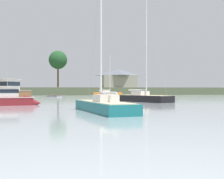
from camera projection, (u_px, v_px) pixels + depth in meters
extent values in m
cube|color=#4C563D|center=(97.00, 91.00, 100.36)|extent=(240.15, 47.37, 2.03)
cube|color=#196B70|center=(104.00, 110.00, 21.01)|extent=(3.51, 8.43, 1.19)
cube|color=#CCB78E|center=(104.00, 102.00, 21.01)|extent=(3.17, 7.90, 0.04)
cube|color=silver|center=(106.00, 98.00, 20.63)|extent=(1.66, 2.01, 0.49)
cylinder|color=silver|center=(101.00, 35.00, 21.62)|extent=(0.16, 0.16, 9.64)
cylinder|color=silver|center=(108.00, 93.00, 20.09)|extent=(0.68, 3.25, 0.13)
cylinder|color=silver|center=(108.00, 93.00, 20.09)|extent=(0.64, 2.93, 0.14)
cylinder|color=#999999|center=(94.00, 39.00, 23.15)|extent=(0.57, 3.24, 9.60)
cube|color=brown|center=(8.00, 97.00, 51.78)|extent=(7.22, 9.86, 2.07)
cube|color=silver|center=(8.00, 91.00, 51.78)|extent=(7.42, 10.09, 0.05)
cube|color=silver|center=(7.00, 85.00, 51.47)|extent=(4.04, 4.41, 1.97)
cube|color=#19232D|center=(7.00, 84.00, 51.47)|extent=(4.12, 4.49, 0.71)
cube|color=beige|center=(7.00, 79.00, 51.47)|extent=(4.63, 4.98, 0.06)
cylinder|color=silver|center=(7.00, 75.00, 51.47)|extent=(0.03, 0.03, 1.47)
cube|color=maroon|center=(3.00, 104.00, 29.39)|extent=(5.98, 2.68, 1.25)
cone|color=maroon|center=(33.00, 103.00, 30.28)|extent=(1.83, 1.96, 1.77)
cube|color=silver|center=(3.00, 98.00, 29.39)|extent=(6.11, 2.77, 0.05)
cube|color=silver|center=(7.00, 92.00, 29.52)|extent=(2.33, 1.83, 1.01)
cube|color=#19232D|center=(7.00, 91.00, 29.52)|extent=(2.38, 1.87, 0.36)
cube|color=beige|center=(7.00, 87.00, 29.52)|extent=(2.62, 2.11, 0.06)
cylinder|color=silver|center=(7.00, 83.00, 29.52)|extent=(0.03, 0.03, 0.69)
cube|color=black|center=(143.00, 101.00, 37.84)|extent=(5.99, 8.89, 1.36)
cube|color=#CCB78E|center=(143.00, 95.00, 37.83)|extent=(5.51, 8.29, 0.04)
cube|color=silver|center=(140.00, 93.00, 38.18)|extent=(2.22, 2.40, 0.52)
cylinder|color=silver|center=(146.00, 45.00, 37.26)|extent=(0.17, 0.17, 12.63)
cylinder|color=silver|center=(137.00, 90.00, 38.67)|extent=(1.67, 3.20, 0.14)
cylinder|color=silver|center=(137.00, 90.00, 38.67)|extent=(1.52, 2.88, 0.14)
cylinder|color=#999999|center=(156.00, 44.00, 35.86)|extent=(1.57, 3.15, 12.58)
cube|color=gray|center=(54.00, 96.00, 60.44)|extent=(3.07, 3.29, 0.57)
cube|color=brown|center=(54.00, 95.00, 60.44)|extent=(3.24, 3.45, 0.05)
cube|color=tan|center=(54.00, 95.00, 60.44)|extent=(0.96, 0.83, 0.03)
cube|color=orange|center=(108.00, 95.00, 69.09)|extent=(6.69, 2.09, 1.31)
cube|color=#CCB78E|center=(108.00, 93.00, 69.08)|extent=(6.29, 1.85, 0.04)
cube|color=silver|center=(106.00, 92.00, 69.03)|extent=(1.49, 1.27, 0.40)
cylinder|color=silver|center=(110.00, 74.00, 69.16)|extent=(0.13, 0.13, 8.77)
cylinder|color=silver|center=(104.00, 90.00, 68.96)|extent=(2.66, 0.17, 0.11)
cylinder|color=silver|center=(104.00, 90.00, 68.96)|extent=(2.40, 0.20, 0.14)
cylinder|color=#999999|center=(116.00, 74.00, 69.37)|extent=(2.67, 0.08, 8.72)
cylinder|color=brown|center=(58.00, 76.00, 82.06)|extent=(0.47, 0.47, 6.53)
sphere|color=#1E4723|center=(58.00, 60.00, 82.05)|extent=(5.10, 5.10, 5.10)
cube|color=#9E998E|center=(118.00, 82.00, 103.54)|extent=(11.40, 9.03, 4.29)
pyramid|color=#565B66|center=(118.00, 72.00, 103.53)|extent=(12.31, 9.76, 2.17)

